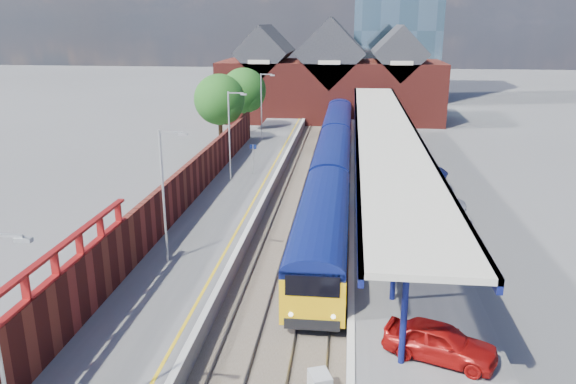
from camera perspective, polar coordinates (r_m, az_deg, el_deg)
name	(u,v)px	position (r m, az deg, el deg)	size (l,w,h in m)	color
ground	(318,169)	(52.16, 3.04, 2.34)	(240.00, 240.00, 0.00)	#5B5B5E
ballast_bed	(310,202)	(42.56, 2.23, -0.99)	(6.00, 76.00, 0.06)	#473D33
rails	(310,201)	(42.53, 2.23, -0.87)	(4.51, 76.00, 0.14)	slate
left_platform	(238,193)	(43.14, -5.06, -0.14)	(5.00, 76.00, 1.00)	#565659
right_platform	(390,198)	(42.44, 10.35, -0.64)	(6.00, 76.00, 1.00)	#565659
coping_left	(269,188)	(42.60, -1.98, 0.43)	(0.30, 76.00, 0.05)	silver
coping_right	(352,190)	(42.17, 6.52, 0.16)	(0.30, 76.00, 0.05)	silver
yellow_line	(261,188)	(42.69, -2.78, 0.43)	(0.14, 76.00, 0.01)	yellow
train	(336,139)	(55.11, 4.86, 5.35)	(2.87, 65.91, 3.45)	#0C1657
canopy	(385,130)	(43.16, 9.83, 6.19)	(4.50, 52.00, 4.48)	#0E1556
lamp_post_a	(0,335)	(17.44, -27.18, -12.80)	(1.48, 0.18, 7.00)	#A5A8AA
lamp_post_b	(166,188)	(29.11, -12.33, 0.35)	(1.48, 0.18, 7.00)	#A5A8AA
lamp_post_c	(231,130)	(44.15, -5.81, 6.24)	(1.48, 0.18, 7.00)	#A5A8AA
lamp_post_d	(263,102)	(59.68, -2.60, 9.08)	(1.48, 0.18, 7.00)	#A5A8AA
platform_sign	(253,154)	(46.28, -3.56, 3.88)	(0.55, 0.08, 2.50)	#A5A8AA
brick_wall	(179,192)	(37.22, -11.01, -0.03)	(0.35, 50.00, 3.86)	maroon
station_building	(331,80)	(78.83, 4.36, 11.29)	(30.00, 12.12, 13.78)	maroon
tree_near	(221,101)	(58.35, -6.84, 9.16)	(5.20, 5.20, 8.10)	#382314
tree_far	(245,92)	(65.92, -4.40, 10.10)	(5.20, 5.20, 8.10)	#382314
parked_car_red	(440,342)	(22.29, 15.18, -14.45)	(1.67, 4.15, 1.41)	#9F0E0D
parked_car_silver	(433,201)	(38.46, 14.53, -0.92)	(1.43, 4.11, 1.36)	silver
parked_car_dark	(425,203)	(38.00, 13.77, -1.05)	(1.96, 4.82, 1.40)	black
parked_car_blue	(419,170)	(46.53, 13.16, 2.20)	(2.12, 4.59, 1.28)	navy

